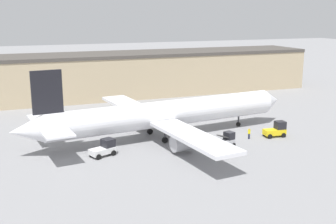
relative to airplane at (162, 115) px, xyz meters
name	(u,v)px	position (x,y,z in m)	size (l,w,h in m)	color
ground_plane	(168,137)	(0.98, 0.12, -3.67)	(400.00, 400.00, 0.00)	gray
terminal_building	(151,73)	(10.08, 35.14, 1.27)	(76.74, 13.66, 9.85)	tan
airplane	(162,115)	(0.00, 0.00, 0.00)	(45.21, 38.27, 11.53)	white
ground_crew_worker	(249,133)	(12.14, -5.32, -2.74)	(0.38, 0.38, 1.73)	#1E2338
baggage_tug	(276,130)	(16.74, -5.73, -2.58)	(3.48, 2.06, 2.40)	yellow
belt_loader_truck	(226,140)	(7.02, -7.53, -2.67)	(2.93, 2.35, 2.15)	#B2B2B7
pushback_tug	(104,148)	(-10.15, -4.96, -2.64)	(3.81, 3.00, 2.21)	silver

